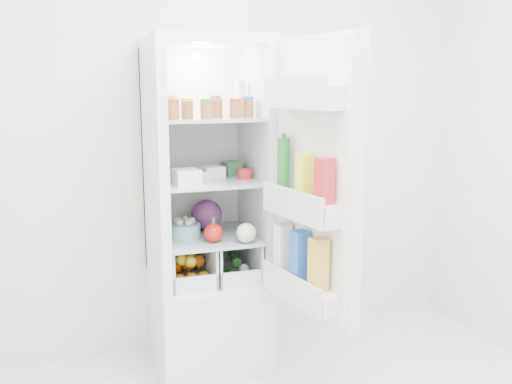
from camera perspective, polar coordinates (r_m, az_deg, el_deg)
name	(u,v)px	position (r m, az deg, el deg)	size (l,w,h in m)	color
room_walls	(349,74)	(1.98, 9.32, 11.60)	(3.02, 3.02, 2.61)	white
refrigerator	(206,247)	(3.20, -5.05, -5.47)	(0.60, 0.60, 1.80)	silver
shelf_low	(208,237)	(3.13, -4.80, -4.46)	(0.49, 0.53, 0.01)	#9EADB9
shelf_mid	(207,180)	(3.06, -4.89, 1.16)	(0.49, 0.53, 0.01)	#9EADB9
shelf_top	(206,118)	(3.02, -4.99, 7.34)	(0.49, 0.53, 0.01)	#9EADB9
crisper_left	(187,262)	(3.14, -6.94, -6.92)	(0.23, 0.46, 0.22)	silver
crisper_right	(230,257)	(3.19, -2.61, -6.53)	(0.23, 0.46, 0.22)	silver
condiment_jars	(207,109)	(2.96, -4.92, 8.24)	(0.46, 0.34, 0.08)	#B21919
squeeze_bottle	(240,98)	(3.11, -1.57, 9.34)	(0.05, 0.05, 0.19)	white
tub_white	(186,177)	(2.89, -6.98, 1.51)	(0.12, 0.12, 0.08)	silver
tub_cream	(212,172)	(3.09, -4.38, 2.00)	(0.11, 0.11, 0.06)	silver
tin_red	(245,174)	(3.06, -1.15, 1.84)	(0.08, 0.08, 0.05)	red
foil_tray	(192,175)	(3.08, -6.38, 1.74)	(0.18, 0.13, 0.04)	silver
tub_green	(232,168)	(3.21, -2.45, 2.41)	(0.09, 0.12, 0.07)	#397D50
red_cabbage	(207,215)	(3.21, -4.96, -2.31)	(0.17, 0.17, 0.17)	#4B1B51
bell_pepper	(214,233)	(2.98, -4.26, -4.09)	(0.10, 0.10, 0.10)	red
mushroom_bowl	(185,231)	(3.07, -7.14, -3.87)	(0.17, 0.17, 0.08)	#80B1C0
salad_bag	(246,233)	(2.95, -0.99, -4.13)	(0.10, 0.10, 0.10)	#BADBA4
citrus_pile	(188,267)	(3.13, -6.85, -7.48)	(0.20, 0.31, 0.16)	orange
veg_pile	(231,265)	(3.21, -2.51, -7.34)	(0.16, 0.30, 0.10)	#1B4C19
fridge_door	(312,187)	(2.63, 5.63, 0.54)	(0.26, 0.60, 1.30)	silver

